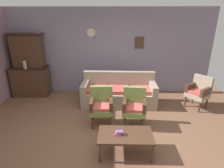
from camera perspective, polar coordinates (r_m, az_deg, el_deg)
The scene contains 11 objects.
ground_plane at distance 4.05m, azimuth -1.51°, elevation -16.57°, with size 7.68×7.68×0.00m, color brown.
wall_back_with_decor at distance 5.95m, azimuth -0.41°, elevation 10.04°, with size 6.40×0.09×2.70m.
side_cabinet at distance 6.42m, azimuth -23.88°, elevation 0.85°, with size 1.16×0.55×0.93m.
cabinet_upper_hutch at distance 6.26m, azimuth -24.89°, elevation 9.60°, with size 0.99×0.38×1.03m.
vase_on_cabinet at distance 6.12m, azimuth -25.60°, elevation 5.42°, with size 0.11×0.11×0.24m, color tan.
floral_couch at distance 5.33m, azimuth 2.15°, elevation -2.85°, with size 2.11×0.83×0.90m.
armchair_row_middle at distance 4.29m, azimuth -3.32°, elevation -6.38°, with size 0.55×0.52×0.90m.
armchair_near_cabinet at distance 4.27m, azimuth 6.96°, elevation -6.66°, with size 0.57×0.54×0.90m.
wingback_chair_by_fireplace at distance 5.59m, azimuth 25.49°, elevation -1.88°, with size 0.71×0.71×0.90m.
coffee_table at distance 3.48m, azimuth 4.25°, elevation -15.93°, with size 1.00×0.56×0.42m.
book_stack_on_table at distance 3.42m, azimuth 2.15°, elevation -14.99°, with size 0.14×0.11×0.07m.
Camera 1 is at (0.17, -3.22, 2.45)m, focal length 29.26 mm.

